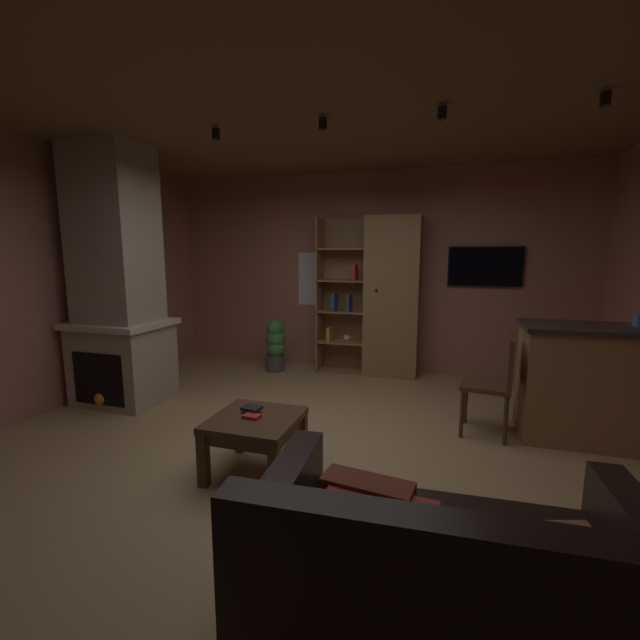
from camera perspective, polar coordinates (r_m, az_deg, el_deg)
floor at (r=3.69m, az=-1.93°, el=-17.47°), size 5.77×5.38×0.02m
wall_back at (r=5.94m, az=6.68°, el=6.47°), size 5.89×0.06×2.76m
wall_left at (r=5.08m, az=-34.98°, el=4.51°), size 0.06×5.38×2.76m
ceiling at (r=3.49m, az=-2.20°, el=27.97°), size 5.77×5.38×0.02m
window_pane_back at (r=6.09m, az=-0.17°, el=5.64°), size 0.62×0.01×0.76m
stone_fireplace at (r=5.01m, az=-26.01°, el=3.67°), size 0.97×0.82×2.76m
bookshelf_cabinet at (r=5.65m, az=8.96°, el=3.00°), size 1.37×0.41×2.13m
kitchen_bar_counter at (r=4.39m, az=34.69°, el=-7.35°), size 1.41×0.64×1.03m
leather_couch at (r=2.06m, az=16.70°, el=-31.98°), size 1.62×1.03×0.84m
coffee_table at (r=3.22m, az=-8.89°, el=-14.46°), size 0.63×0.63×0.44m
table_book_0 at (r=3.17m, az=-9.36°, el=-12.93°), size 0.13×0.10×0.02m
table_book_1 at (r=3.26m, az=-9.37°, el=-11.85°), size 0.15×0.13×0.02m
dining_chair at (r=4.07m, az=23.05°, el=-7.46°), size 0.47×0.47×0.92m
potted_floor_plant at (r=5.86m, az=-6.16°, el=-3.27°), size 0.29×0.30×0.74m
wall_mounted_tv at (r=5.79m, az=21.68°, el=6.84°), size 0.91×0.06×0.51m
track_light_spot_0 at (r=4.78m, az=-25.34°, el=20.91°), size 0.07×0.07×0.09m
track_light_spot_1 at (r=4.14m, az=-14.09°, el=23.50°), size 0.07×0.07×0.09m
track_light_spot_2 at (r=3.75m, az=0.39°, el=25.33°), size 0.07×0.07×0.09m
track_light_spot_3 at (r=3.62m, az=16.42°, el=25.58°), size 0.07×0.07×0.09m
track_light_spot_4 at (r=3.77m, az=34.57°, el=23.73°), size 0.07×0.07×0.09m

